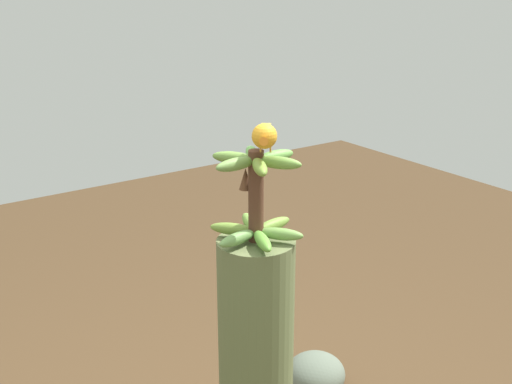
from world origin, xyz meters
TOP-DOWN VIEW (x-y plane):
  - banana_bunch at (-0.00, -0.00)m, footprint 0.26×0.27m
  - perched_bird at (0.05, -0.00)m, footprint 0.20×0.16m
  - garden_rock at (-0.56, 0.72)m, footprint 0.28×0.29m

SIDE VIEW (x-z plane):
  - garden_rock at x=-0.56m, z-range 0.00..0.18m
  - banana_bunch at x=0.00m, z-range 1.14..1.39m
  - perched_bird at x=0.05m, z-range 1.40..1.48m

